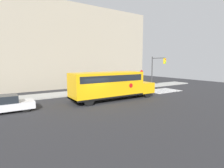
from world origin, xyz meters
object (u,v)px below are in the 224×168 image
Objects in this scene: stop_sign at (141,76)px; parked_car at (4,104)px; traffic_light at (156,67)px; school_bus at (110,84)px.

parked_car is at bearing -167.04° from stop_sign.
traffic_light reaches higher than stop_sign.
parked_car is at bearing -171.75° from traffic_light.
stop_sign is at bearing 28.91° from school_bus.
parked_car is 0.87× the size of traffic_light.
school_bus is at bearing -161.62° from traffic_light.
stop_sign is 2.66m from traffic_light.
traffic_light is at bearing 8.25° from parked_car.
traffic_light is at bearing -34.45° from stop_sign.
traffic_light reaches higher than school_bus.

